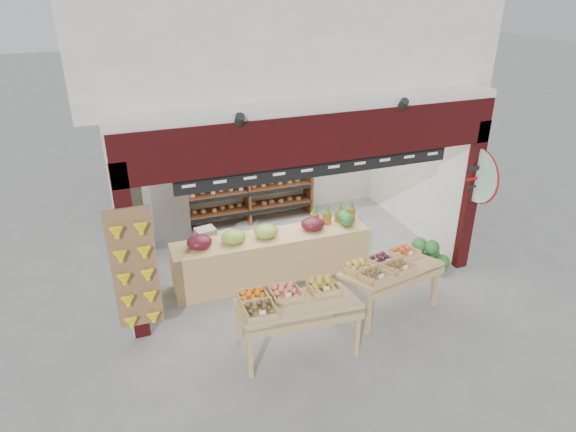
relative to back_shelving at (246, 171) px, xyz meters
The scene contains 11 objects.
ground 2.29m from the back_shelving, 81.95° to the right, with size 60.00×60.00×0.00m, color slate.
shop_structure 2.84m from the back_shelving, 52.17° to the right, with size 6.36×5.12×5.40m.
banana_board 3.99m from the back_shelving, 127.91° to the right, with size 0.60×0.15×1.80m.
gift_sign 4.39m from the back_shelving, 45.83° to the right, with size 0.04×0.93×0.92m.
back_shelving is the anchor object (origin of this frame).
refrigerator 1.64m from the back_shelving, behind, with size 0.78×0.78×2.00m, color #AEB0B5.
cardboard_stack 1.71m from the back_shelving, 129.89° to the right, with size 0.97×0.71×0.59m.
mid_counter 2.37m from the back_shelving, 96.17° to the right, with size 3.28×0.69×1.04m.
display_table_left 4.06m from the back_shelving, 98.43° to the right, with size 1.65×1.00×1.01m.
display_table_right 3.84m from the back_shelving, 72.83° to the right, with size 1.58×1.07×0.95m.
watermelon_pile 3.90m from the back_shelving, 49.14° to the right, with size 0.65×0.67×0.51m.
Camera 1 is at (-2.84, -7.36, 4.77)m, focal length 32.00 mm.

